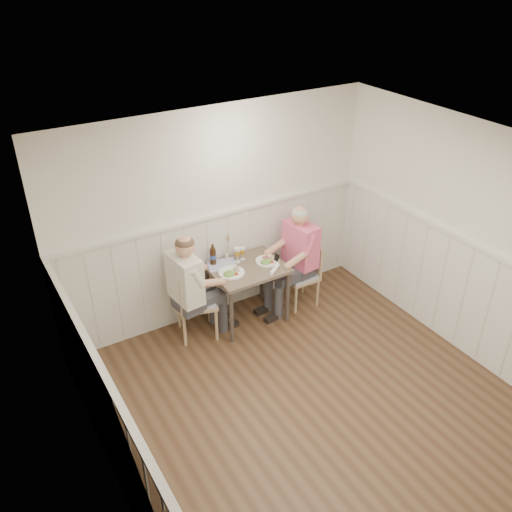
{
  "coord_description": "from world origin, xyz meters",
  "views": [
    {
      "loc": [
        -2.56,
        -2.9,
        4.1
      ],
      "look_at": [
        0.17,
        1.64,
        1.0
      ],
      "focal_mm": 38.0,
      "sensor_mm": 36.0,
      "label": 1
    }
  ],
  "objects_px": {
    "diner_cream": "(190,297)",
    "beer_bottle": "(213,255)",
    "dining_table": "(247,274)",
    "chair_right": "(304,272)",
    "chair_left": "(191,299)",
    "man_in_pink": "(297,264)",
    "grass_vase": "(227,248)"
  },
  "relations": [
    {
      "from": "chair_left",
      "to": "beer_bottle",
      "type": "bearing_deg",
      "value": 26.53
    },
    {
      "from": "chair_left",
      "to": "man_in_pink",
      "type": "bearing_deg",
      "value": -4.25
    },
    {
      "from": "chair_left",
      "to": "man_in_pink",
      "type": "height_order",
      "value": "man_in_pink"
    },
    {
      "from": "diner_cream",
      "to": "beer_bottle",
      "type": "distance_m",
      "value": 0.59
    },
    {
      "from": "chair_right",
      "to": "grass_vase",
      "type": "xyz_separation_m",
      "value": [
        -0.92,
        0.33,
        0.46
      ]
    },
    {
      "from": "beer_bottle",
      "to": "man_in_pink",
      "type": "bearing_deg",
      "value": -16.85
    },
    {
      "from": "man_in_pink",
      "to": "chair_right",
      "type": "bearing_deg",
      "value": -9.02
    },
    {
      "from": "chair_right",
      "to": "beer_bottle",
      "type": "relative_size",
      "value": 3.09
    },
    {
      "from": "grass_vase",
      "to": "chair_left",
      "type": "bearing_deg",
      "value": -160.29
    },
    {
      "from": "dining_table",
      "to": "man_in_pink",
      "type": "bearing_deg",
      "value": -3.4
    },
    {
      "from": "chair_left",
      "to": "man_in_pink",
      "type": "distance_m",
      "value": 1.42
    },
    {
      "from": "beer_bottle",
      "to": "grass_vase",
      "type": "bearing_deg",
      "value": 3.5
    },
    {
      "from": "chair_right",
      "to": "chair_left",
      "type": "xyz_separation_m",
      "value": [
        -1.51,
        0.12,
        0.05
      ]
    },
    {
      "from": "beer_bottle",
      "to": "grass_vase",
      "type": "xyz_separation_m",
      "value": [
        0.19,
        0.01,
        0.04
      ]
    },
    {
      "from": "man_in_pink",
      "to": "grass_vase",
      "type": "relative_size",
      "value": 3.86
    },
    {
      "from": "dining_table",
      "to": "chair_left",
      "type": "xyz_separation_m",
      "value": [
        -0.72,
        0.06,
        -0.14
      ]
    },
    {
      "from": "beer_bottle",
      "to": "grass_vase",
      "type": "height_order",
      "value": "grass_vase"
    },
    {
      "from": "chair_right",
      "to": "grass_vase",
      "type": "bearing_deg",
      "value": 159.99
    },
    {
      "from": "chair_left",
      "to": "diner_cream",
      "type": "height_order",
      "value": "diner_cream"
    },
    {
      "from": "dining_table",
      "to": "beer_bottle",
      "type": "xyz_separation_m",
      "value": [
        -0.31,
        0.27,
        0.22
      ]
    },
    {
      "from": "dining_table",
      "to": "man_in_pink",
      "type": "distance_m",
      "value": 0.7
    },
    {
      "from": "chair_right",
      "to": "beer_bottle",
      "type": "height_order",
      "value": "beer_bottle"
    },
    {
      "from": "chair_left",
      "to": "man_in_pink",
      "type": "xyz_separation_m",
      "value": [
        1.42,
        -0.11,
        0.09
      ]
    },
    {
      "from": "chair_right",
      "to": "chair_left",
      "type": "bearing_deg",
      "value": 175.45
    },
    {
      "from": "chair_right",
      "to": "man_in_pink",
      "type": "xyz_separation_m",
      "value": [
        -0.09,
        0.02,
        0.14
      ]
    },
    {
      "from": "man_in_pink",
      "to": "beer_bottle",
      "type": "relative_size",
      "value": 5.22
    },
    {
      "from": "chair_left",
      "to": "chair_right",
      "type": "bearing_deg",
      "value": -4.55
    },
    {
      "from": "dining_table",
      "to": "beer_bottle",
      "type": "bearing_deg",
      "value": 139.86
    },
    {
      "from": "dining_table",
      "to": "diner_cream",
      "type": "relative_size",
      "value": 0.63
    },
    {
      "from": "beer_bottle",
      "to": "diner_cream",
      "type": "bearing_deg",
      "value": -148.9
    },
    {
      "from": "beer_bottle",
      "to": "grass_vase",
      "type": "distance_m",
      "value": 0.2
    },
    {
      "from": "dining_table",
      "to": "man_in_pink",
      "type": "xyz_separation_m",
      "value": [
        0.7,
        -0.04,
        -0.06
      ]
    }
  ]
}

